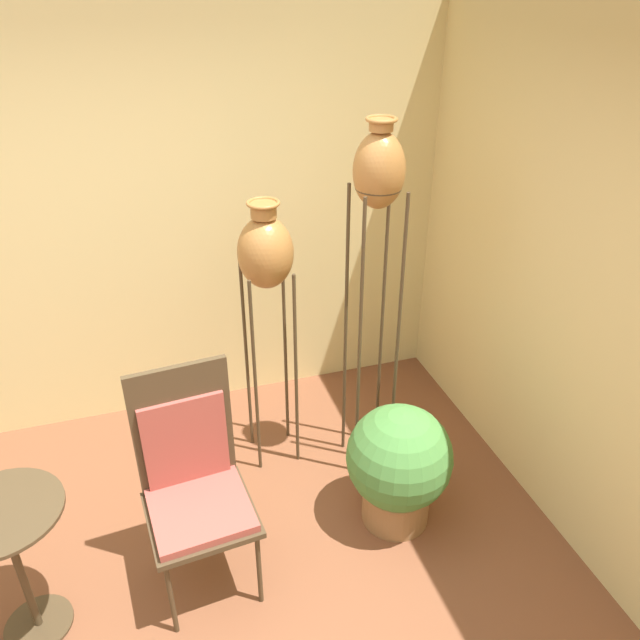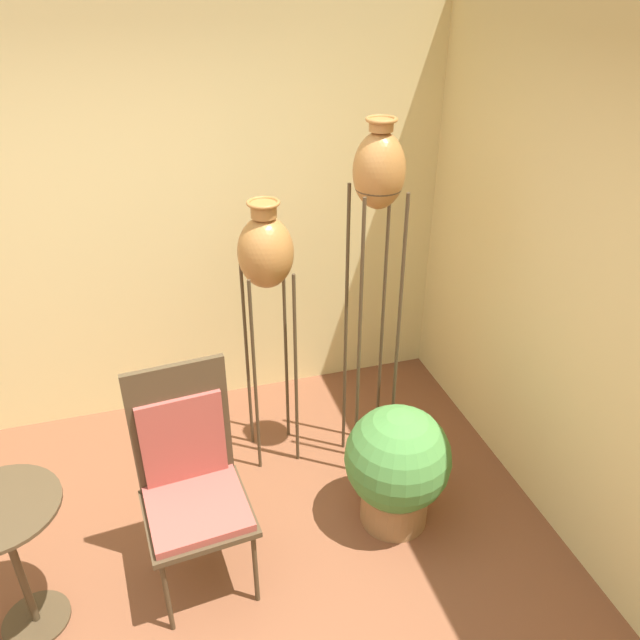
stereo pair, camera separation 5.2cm
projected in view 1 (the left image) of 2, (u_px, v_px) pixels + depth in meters
name	position (u px, v px, depth m)	size (l,w,h in m)	color
wall_back	(124.00, 226.00, 3.82)	(8.13, 0.06, 2.70)	beige
vase_stand_tall	(378.00, 186.00, 3.14)	(0.26, 0.26, 2.11)	#473823
vase_stand_medium	(266.00, 257.00, 3.37)	(0.31, 0.31, 1.68)	#473823
chair	(193.00, 476.00, 2.95)	(0.53, 0.52, 1.19)	#473823
side_table	(11.00, 545.00, 2.70)	(0.52, 0.52, 0.76)	#473823
potted_plant	(399.00, 464.00, 3.37)	(0.58, 0.58, 0.73)	olive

